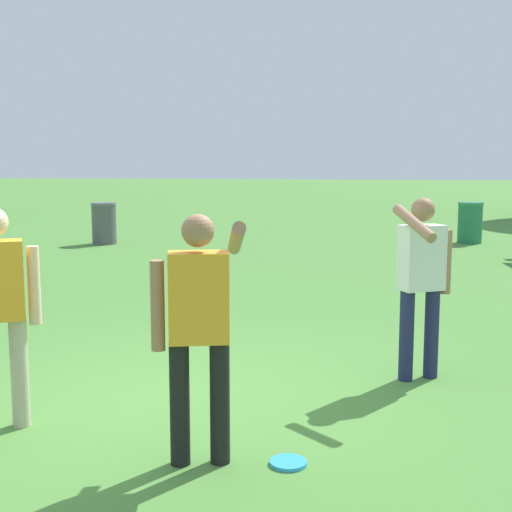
# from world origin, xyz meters

# --- Properties ---
(ground_plane) EXTENTS (120.00, 120.00, 0.00)m
(ground_plane) POSITION_xyz_m (0.00, 0.00, 0.00)
(ground_plane) COLOR #4C8438
(person_catcher) EXTENTS (0.55, 0.82, 1.64)m
(person_catcher) POSITION_xyz_m (2.04, 0.82, 0.96)
(person_catcher) COLOR #1E234C
(person_catcher) RESTS_ON ground
(person_bystander) EXTENTS (0.60, 0.77, 1.64)m
(person_bystander) POSITION_xyz_m (0.45, -1.18, 0.96)
(person_bystander) COLOR black
(person_bystander) RESTS_ON ground
(frisbee) EXTENTS (0.24, 0.24, 0.03)m
(frisbee) POSITION_xyz_m (1.03, -1.14, 0.01)
(frisbee) COLOR #2D9EDB
(frisbee) RESTS_ON ground
(trash_can_beside_table) EXTENTS (0.59, 0.59, 0.96)m
(trash_can_beside_table) POSITION_xyz_m (-4.29, 10.19, 0.48)
(trash_can_beside_table) COLOR #515156
(trash_can_beside_table) RESTS_ON ground
(trash_can_further_along) EXTENTS (0.59, 0.59, 0.96)m
(trash_can_further_along) POSITION_xyz_m (4.15, 11.51, 0.48)
(trash_can_further_along) COLOR #237047
(trash_can_further_along) RESTS_ON ground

